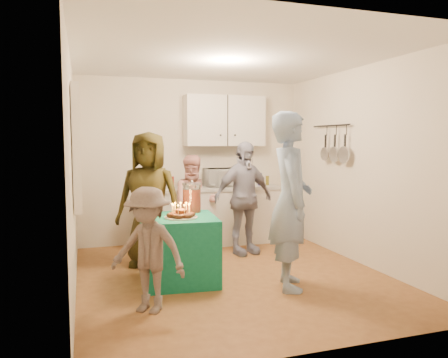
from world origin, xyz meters
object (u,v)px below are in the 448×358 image
object	(u,v)px
microwave	(221,177)
man_birthday	(291,201)
counter	(210,217)
woman_back_left	(149,199)
punch_jar	(192,198)
party_table	(179,249)
child_near_left	(148,250)
woman_back_right	(243,198)
woman_back_center	(195,203)

from	to	relation	value
microwave	man_birthday	xyz separation A→B (m)	(0.08, -2.27, -0.08)
counter	woman_back_left	xyz separation A→B (m)	(-1.08, -0.89, 0.44)
punch_jar	man_birthday	distance (m)	1.25
party_table	man_birthday	size ratio (longest dim) A/B	0.44
woman_back_left	counter	bearing A→B (deg)	66.32
child_near_left	punch_jar	bearing A→B (deg)	95.33
punch_jar	woman_back_left	xyz separation A→B (m)	(-0.44, 0.53, -0.06)
woman_back_left	child_near_left	world-z (taller)	woman_back_left
microwave	woman_back_left	world-z (taller)	woman_back_left
counter	man_birthday	size ratio (longest dim) A/B	1.13
woman_back_left	woman_back_right	world-z (taller)	woman_back_left
microwave	counter	bearing A→B (deg)	177.40
party_table	child_near_left	distance (m)	0.95
party_table	woman_back_center	size ratio (longest dim) A/B	0.60
punch_jar	woman_back_right	bearing A→B (deg)	35.92
man_birthday	microwave	bearing A→B (deg)	20.26
punch_jar	woman_back_center	size ratio (longest dim) A/B	0.24
punch_jar	woman_back_right	distance (m)	1.15
microwave	woman_back_center	distance (m)	0.71
counter	party_table	distance (m)	1.89
microwave	man_birthday	distance (m)	2.27
woman_back_right	party_table	bearing A→B (deg)	-154.16
man_birthday	woman_back_left	xyz separation A→B (m)	(-1.35, 1.38, -0.10)
microwave	woman_back_left	size ratio (longest dim) A/B	0.30
child_near_left	microwave	bearing A→B (deg)	96.67
counter	man_birthday	distance (m)	2.35
child_near_left	party_table	bearing A→B (deg)	98.07
counter	woman_back_center	bearing A→B (deg)	-134.59
counter	punch_jar	size ratio (longest dim) A/B	6.47
woman_back_left	woman_back_right	xyz separation A→B (m)	(1.37, 0.15, -0.06)
punch_jar	counter	bearing A→B (deg)	65.80
counter	child_near_left	bearing A→B (deg)	-118.08
party_table	man_birthday	distance (m)	1.41
microwave	woman_back_right	xyz separation A→B (m)	(0.10, -0.74, -0.24)
counter	woman_back_center	xyz separation A→B (m)	(-0.33, -0.33, 0.28)
man_birthday	woman_back_right	world-z (taller)	man_birthday
woman_back_left	microwave	bearing A→B (deg)	61.76
man_birthday	woman_back_left	world-z (taller)	man_birthday
woman_back_right	child_near_left	bearing A→B (deg)	-146.24
party_table	punch_jar	xyz separation A→B (m)	(0.23, 0.27, 0.55)
woman_back_left	punch_jar	bearing A→B (deg)	-22.94
party_table	punch_jar	size ratio (longest dim) A/B	2.50
woman_back_left	woman_back_right	distance (m)	1.38
woman_back_center	woman_back_right	xyz separation A→B (m)	(0.62, -0.41, 0.10)
woman_back_center	man_birthday	bearing A→B (deg)	-69.78
man_birthday	woman_back_center	size ratio (longest dim) A/B	1.37
woman_back_center	woman_back_right	distance (m)	0.75
counter	child_near_left	size ratio (longest dim) A/B	1.83
counter	party_table	world-z (taller)	counter
counter	woman_back_left	bearing A→B (deg)	-140.62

